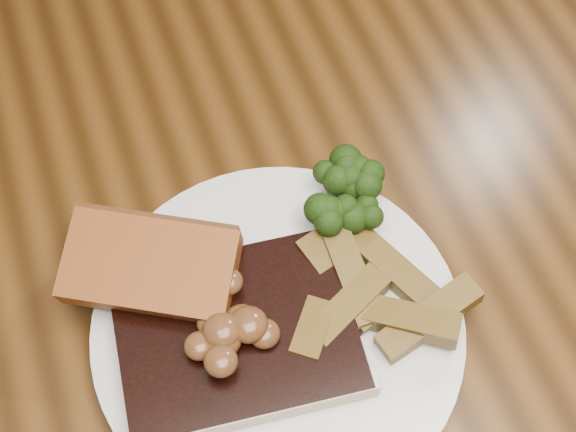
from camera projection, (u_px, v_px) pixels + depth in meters
name	position (u px, v px, depth m)	size (l,w,h in m)	color
dining_table	(315.00, 302.00, 0.67)	(1.60, 0.90, 0.75)	#4B2C0F
plate	(278.00, 329.00, 0.55)	(0.25, 0.25, 0.01)	white
steak	(237.00, 335.00, 0.53)	(0.15, 0.12, 0.02)	black
steak_bone	(263.00, 411.00, 0.51)	(0.15, 0.01, 0.02)	beige
mushroom_pile	(232.00, 312.00, 0.51)	(0.07, 0.07, 0.03)	brown
garlic_bread	(155.00, 280.00, 0.55)	(0.11, 0.06, 0.02)	#984B1B
potato_wedges	(359.00, 317.00, 0.53)	(0.10, 0.10, 0.02)	brown
broccoli_cluster	(334.00, 191.00, 0.57)	(0.06, 0.06, 0.04)	#1C340B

